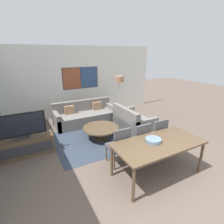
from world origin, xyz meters
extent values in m
plane|color=brown|center=(0.00, 0.00, 0.00)|extent=(24.00, 24.00, 0.00)
cube|color=silver|center=(0.00, 5.41, 1.40)|extent=(6.84, 0.06, 2.80)
cube|color=#2D2D33|center=(0.07, 5.37, 1.55)|extent=(1.49, 0.01, 0.86)
cube|color=brown|center=(-0.29, 5.36, 1.55)|extent=(0.71, 0.02, 0.82)
cube|color=navy|center=(0.44, 5.36, 1.55)|extent=(0.71, 0.02, 0.82)
cube|color=#333D4C|center=(-0.18, 2.90, 0.00)|extent=(2.80, 2.15, 0.01)
cube|color=brown|center=(-2.31, 2.95, 0.25)|extent=(1.44, 0.40, 0.50)
cube|color=#2D2D33|center=(-2.31, 2.75, 0.25)|extent=(1.32, 0.01, 0.28)
cube|color=#2D2D33|center=(-2.31, 2.95, 0.53)|extent=(0.36, 0.20, 0.05)
cube|color=#2D2D33|center=(-2.31, 2.95, 0.59)|extent=(0.06, 0.03, 0.08)
cube|color=black|center=(-2.31, 2.95, 0.86)|extent=(1.16, 0.04, 0.59)
cube|color=black|center=(-2.31, 2.93, 0.86)|extent=(1.08, 0.01, 0.53)
cube|color=slate|center=(-0.18, 4.24, 0.21)|extent=(2.25, 0.88, 0.42)
cube|color=slate|center=(-0.18, 4.60, 0.41)|extent=(2.25, 0.16, 0.83)
cube|color=slate|center=(-1.24, 4.24, 0.30)|extent=(0.14, 0.88, 0.60)
cube|color=slate|center=(0.87, 4.24, 0.30)|extent=(0.14, 0.88, 0.60)
cube|color=#9E7556|center=(-0.72, 4.42, 0.57)|extent=(0.36, 0.12, 0.30)
cube|color=#9E7556|center=(0.36, 4.42, 0.57)|extent=(0.36, 0.12, 0.30)
cube|color=slate|center=(1.10, 2.96, 0.21)|extent=(0.88, 1.44, 0.42)
cube|color=slate|center=(0.74, 2.96, 0.41)|extent=(0.16, 1.44, 0.83)
cube|color=slate|center=(1.10, 2.31, 0.30)|extent=(0.88, 0.14, 0.60)
cube|color=slate|center=(1.10, 3.62, 0.30)|extent=(0.88, 0.14, 0.60)
cube|color=#9E7556|center=(0.92, 2.64, 0.57)|extent=(0.12, 0.36, 0.30)
cylinder|color=brown|center=(-0.18, 2.90, 0.01)|extent=(0.49, 0.49, 0.03)
cylinder|color=brown|center=(-0.18, 2.90, 0.17)|extent=(0.20, 0.20, 0.34)
cylinder|color=brown|center=(-0.18, 2.90, 0.36)|extent=(1.10, 1.10, 0.04)
cube|color=brown|center=(0.20, 0.81, 0.75)|extent=(1.91, 0.93, 0.04)
cylinder|color=brown|center=(-0.70, 0.41, 0.36)|extent=(0.06, 0.06, 0.73)
cylinder|color=brown|center=(1.10, 0.41, 0.36)|extent=(0.06, 0.06, 0.73)
cylinder|color=brown|center=(-0.70, 1.21, 0.36)|extent=(0.06, 0.06, 0.73)
cylinder|color=brown|center=(1.10, 1.21, 0.36)|extent=(0.06, 0.06, 0.73)
cube|color=#4C4C51|center=(-0.36, 1.55, 0.44)|extent=(0.46, 0.46, 0.06)
cube|color=#4C4C51|center=(-0.36, 1.35, 0.72)|extent=(0.42, 0.05, 0.50)
cylinder|color=brown|center=(-0.56, 1.35, 0.21)|extent=(0.04, 0.04, 0.41)
cylinder|color=brown|center=(-0.16, 1.35, 0.21)|extent=(0.04, 0.04, 0.41)
cylinder|color=brown|center=(-0.56, 1.75, 0.21)|extent=(0.04, 0.04, 0.41)
cylinder|color=brown|center=(-0.16, 1.75, 0.21)|extent=(0.04, 0.04, 0.41)
cube|color=#4C4C51|center=(0.20, 1.53, 0.44)|extent=(0.46, 0.46, 0.06)
cube|color=#4C4C51|center=(0.20, 1.33, 0.72)|extent=(0.42, 0.05, 0.50)
cylinder|color=brown|center=(0.00, 1.33, 0.21)|extent=(0.04, 0.04, 0.41)
cylinder|color=brown|center=(0.40, 1.33, 0.21)|extent=(0.04, 0.04, 0.41)
cylinder|color=brown|center=(0.00, 1.73, 0.21)|extent=(0.04, 0.04, 0.41)
cylinder|color=brown|center=(0.40, 1.73, 0.21)|extent=(0.04, 0.04, 0.41)
cube|color=#4C4C51|center=(0.76, 1.54, 0.44)|extent=(0.46, 0.46, 0.06)
cube|color=#4C4C51|center=(0.76, 1.34, 0.72)|extent=(0.42, 0.05, 0.50)
cylinder|color=brown|center=(0.56, 1.34, 0.21)|extent=(0.04, 0.04, 0.41)
cylinder|color=brown|center=(0.96, 1.34, 0.21)|extent=(0.04, 0.04, 0.41)
cylinder|color=brown|center=(0.56, 1.74, 0.21)|extent=(0.04, 0.04, 0.41)
cylinder|color=brown|center=(0.96, 1.74, 0.21)|extent=(0.04, 0.04, 0.41)
cylinder|color=slate|center=(0.12, 0.89, 0.80)|extent=(0.33, 0.33, 0.07)
torus|color=slate|center=(0.12, 0.89, 0.83)|extent=(0.33, 0.33, 0.02)
cylinder|color=#2D2D33|center=(1.23, 4.22, 0.01)|extent=(0.28, 0.28, 0.02)
cylinder|color=#B7B7BC|center=(1.23, 4.22, 0.75)|extent=(0.03, 0.03, 1.44)
cylinder|color=#9E7556|center=(1.23, 4.22, 1.58)|extent=(0.35, 0.35, 0.22)
camera|label=1|loc=(-2.18, -1.58, 2.55)|focal=28.00mm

